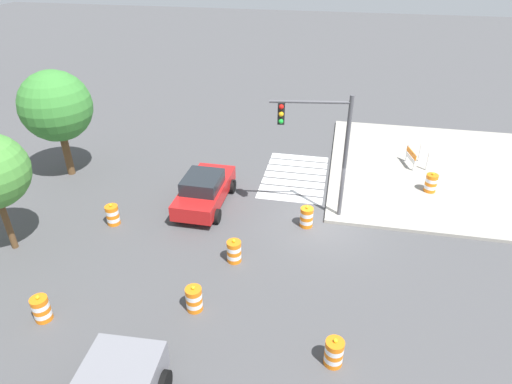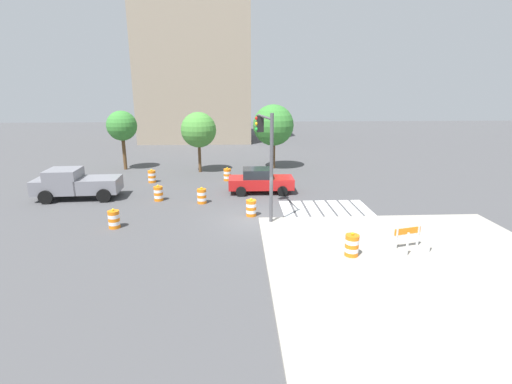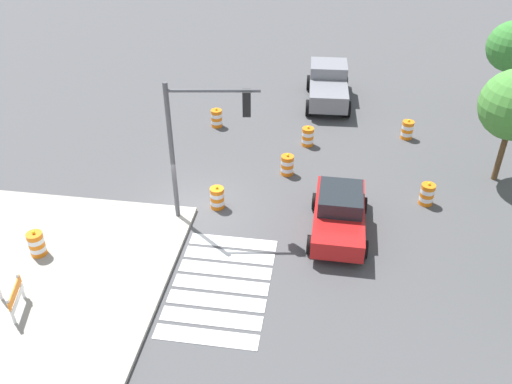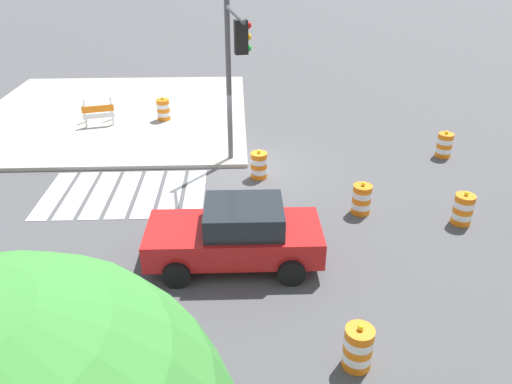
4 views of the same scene
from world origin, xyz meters
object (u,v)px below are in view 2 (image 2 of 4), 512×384
object	(u,v)px
traffic_barrel_on_sidewalk	(352,245)
street_tree_streetside_near	(122,126)
traffic_barrel_crosswalk_end	(152,176)
traffic_barrel_median_far	(114,219)
traffic_barrel_near_corner	(251,208)
street_tree_streetside_mid	(199,130)
traffic_barrel_lane_center	(227,175)
construction_barricade	(410,236)
traffic_barrel_far_curb	(158,194)
traffic_barrel_median_near	(202,196)
traffic_light_pole	(266,146)
street_tree_streetside_far	(273,125)
sports_car	(260,181)
pickup_truck	(74,184)

from	to	relation	value
traffic_barrel_on_sidewalk	street_tree_streetside_near	size ratio (longest dim) A/B	0.20
traffic_barrel_on_sidewalk	street_tree_streetside_near	bearing A→B (deg)	127.78
traffic_barrel_crosswalk_end	traffic_barrel_median_far	xyz separation A→B (m)	(0.13, -9.47, 0.00)
traffic_barrel_near_corner	street_tree_streetside_near	bearing A→B (deg)	129.00
traffic_barrel_on_sidewalk	street_tree_streetside_mid	size ratio (longest dim) A/B	0.21
traffic_barrel_lane_center	traffic_barrel_median_far	bearing A→B (deg)	-119.10
traffic_barrel_lane_center	construction_barricade	distance (m)	15.62
traffic_barrel_median_far	traffic_barrel_far_curb	distance (m)	4.89
traffic_barrel_median_near	traffic_light_pole	distance (m)	5.76
traffic_barrel_lane_center	street_tree_streetside_far	size ratio (longest dim) A/B	0.19
traffic_barrel_median_near	street_tree_streetside_mid	world-z (taller)	street_tree_streetside_mid
traffic_barrel_crosswalk_end	traffic_barrel_median_near	xyz separation A→B (m)	(4.16, -5.47, 0.00)
traffic_barrel_near_corner	traffic_barrel_crosswalk_end	bearing A→B (deg)	131.61
sports_car	street_tree_streetside_mid	bearing A→B (deg)	124.84
traffic_barrel_median_near	street_tree_streetside_near	size ratio (longest dim) A/B	0.20
traffic_barrel_crosswalk_end	street_tree_streetside_far	size ratio (longest dim) A/B	0.19
traffic_barrel_on_sidewalk	traffic_barrel_far_curb	bearing A→B (deg)	137.31
sports_car	traffic_barrel_far_curb	world-z (taller)	sports_car
traffic_light_pole	construction_barricade	bearing A→B (deg)	-39.87
pickup_truck	street_tree_streetside_near	world-z (taller)	street_tree_streetside_near
traffic_barrel_far_curb	traffic_barrel_median_near	bearing A→B (deg)	-14.44
traffic_barrel_near_corner	traffic_barrel_far_curb	world-z (taller)	same
traffic_barrel_crosswalk_end	street_tree_streetside_near	distance (m)	6.68
traffic_barrel_median_near	street_tree_streetside_far	bearing A→B (deg)	62.51
traffic_barrel_near_corner	construction_barricade	world-z (taller)	construction_barricade
traffic_light_pole	traffic_barrel_crosswalk_end	bearing A→B (deg)	133.75
street_tree_streetside_mid	street_tree_streetside_near	bearing A→B (deg)	168.39
traffic_barrel_median_near	traffic_light_pole	size ratio (longest dim) A/B	0.19
traffic_barrel_crosswalk_end	traffic_barrel_median_near	world-z (taller)	same
street_tree_streetside_near	traffic_barrel_on_sidewalk	bearing A→B (deg)	-52.22
traffic_barrel_median_near	sports_car	bearing A→B (deg)	31.94
traffic_barrel_lane_center	construction_barricade	world-z (taller)	construction_barricade
pickup_truck	street_tree_streetside_near	xyz separation A→B (m)	(0.67, 8.86, 2.73)
traffic_barrel_far_curb	traffic_barrel_on_sidewalk	world-z (taller)	traffic_barrel_on_sidewalk
traffic_light_pole	traffic_barrel_far_curb	bearing A→B (deg)	151.81
traffic_barrel_crosswalk_end	traffic_barrel_lane_center	world-z (taller)	same
traffic_barrel_near_corner	traffic_barrel_far_curb	size ratio (longest dim) A/B	1.00
traffic_barrel_median_far	street_tree_streetside_mid	world-z (taller)	street_tree_streetside_mid
traffic_barrel_lane_center	traffic_barrel_near_corner	bearing A→B (deg)	-79.77
pickup_truck	street_tree_streetside_near	bearing A→B (deg)	85.65
street_tree_streetside_mid	traffic_barrel_median_near	bearing A→B (deg)	-84.09
traffic_light_pole	traffic_barrel_median_near	bearing A→B (deg)	143.40
traffic_barrel_near_corner	sports_car	bearing A→B (deg)	80.77
traffic_barrel_on_sidewalk	construction_barricade	distance (m)	2.71
sports_car	traffic_light_pole	distance (m)	5.93
traffic_barrel_median_near	traffic_barrel_far_curb	world-z (taller)	same
traffic_barrel_near_corner	traffic_light_pole	distance (m)	3.55
sports_car	traffic_barrel_median_far	bearing A→B (deg)	-140.78
traffic_barrel_crosswalk_end	traffic_barrel_far_curb	world-z (taller)	same
sports_car	traffic_barrel_near_corner	world-z (taller)	sports_car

